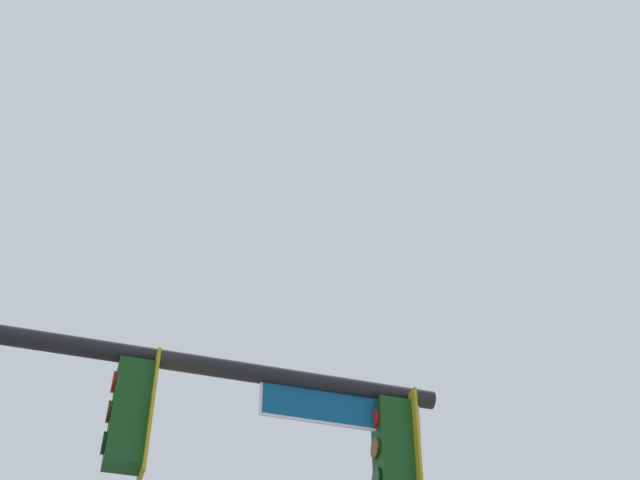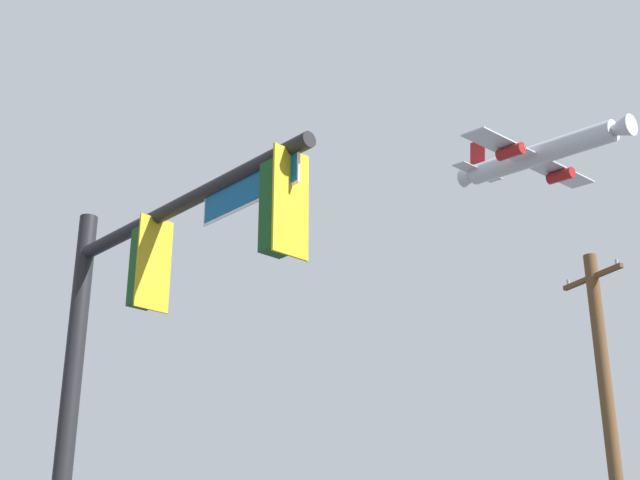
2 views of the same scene
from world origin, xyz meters
The scene contains 0 objects.
Camera 1 is at (-3.99, -13.09, 1.22)m, focal length 50.00 mm.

